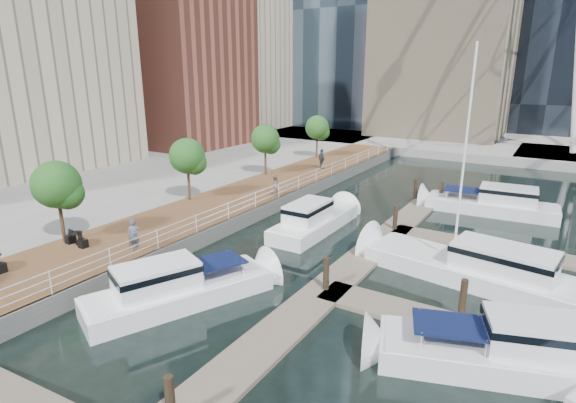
# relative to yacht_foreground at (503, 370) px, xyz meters

# --- Properties ---
(ground) EXTENTS (520.00, 520.00, 0.00)m
(ground) POSITION_rel_yacht_foreground_xyz_m (-11.03, -6.12, 0.00)
(ground) COLOR black
(ground) RESTS_ON ground
(boardwalk) EXTENTS (6.00, 60.00, 1.00)m
(boardwalk) POSITION_rel_yacht_foreground_xyz_m (-20.03, 8.88, 0.50)
(boardwalk) COLOR brown
(boardwalk) RESTS_ON ground
(seawall) EXTENTS (0.25, 60.00, 1.00)m
(seawall) POSITION_rel_yacht_foreground_xyz_m (-17.03, 8.88, 0.50)
(seawall) COLOR #595954
(seawall) RESTS_ON ground
(land_inland) EXTENTS (48.00, 90.00, 1.00)m
(land_inland) POSITION_rel_yacht_foreground_xyz_m (-47.03, 8.88, 0.50)
(land_inland) COLOR gray
(land_inland) RESTS_ON ground
(land_far) EXTENTS (200.00, 114.00, 1.00)m
(land_far) POSITION_rel_yacht_foreground_xyz_m (-11.03, 95.88, 0.50)
(land_far) COLOR gray
(land_far) RESTS_ON ground
(railing) EXTENTS (0.10, 60.00, 1.05)m
(railing) POSITION_rel_yacht_foreground_xyz_m (-17.13, 8.88, 1.52)
(railing) COLOR white
(railing) RESTS_ON boardwalk
(floating_docks) EXTENTS (16.00, 34.00, 2.60)m
(floating_docks) POSITION_rel_yacht_foreground_xyz_m (-3.07, 3.86, 0.49)
(floating_docks) COLOR #6D6051
(floating_docks) RESTS_ON ground
(midrise_condos) EXTENTS (19.00, 67.00, 28.00)m
(midrise_condos) POSITION_rel_yacht_foreground_xyz_m (-44.60, 20.70, 13.42)
(midrise_condos) COLOR #BCAD8E
(midrise_condos) RESTS_ON ground
(street_trees) EXTENTS (2.60, 42.60, 4.60)m
(street_trees) POSITION_rel_yacht_foreground_xyz_m (-22.43, 7.88, 4.29)
(street_trees) COLOR #3F2B1C
(street_trees) RESTS_ON ground
(yacht_foreground) EXTENTS (9.89, 5.49, 2.15)m
(yacht_foreground) POSITION_rel_yacht_foreground_xyz_m (0.00, 0.00, 0.00)
(yacht_foreground) COLOR silver
(yacht_foreground) RESTS_ON ground
(pedestrian_near) EXTENTS (0.76, 0.70, 1.74)m
(pedestrian_near) POSITION_rel_yacht_foreground_xyz_m (-17.98, -0.96, 1.87)
(pedestrian_near) COLOR #4D5467
(pedestrian_near) RESTS_ON boardwalk
(pedestrian_mid) EXTENTS (0.68, 0.84, 1.62)m
(pedestrian_mid) POSITION_rel_yacht_foreground_xyz_m (-17.67, 12.13, 1.81)
(pedestrian_mid) COLOR #866A5C
(pedestrian_mid) RESTS_ON boardwalk
(pedestrian_far) EXTENTS (1.21, 1.05, 1.95)m
(pedestrian_far) POSITION_rel_yacht_foreground_xyz_m (-19.19, 22.82, 1.97)
(pedestrian_far) COLOR #383F47
(pedestrian_far) RESTS_ON boardwalk
(moored_yachts) EXTENTS (25.95, 39.34, 11.50)m
(moored_yachts) POSITION_rel_yacht_foreground_xyz_m (-2.93, 5.16, 0.00)
(moored_yachts) COLOR white
(moored_yachts) RESTS_ON ground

